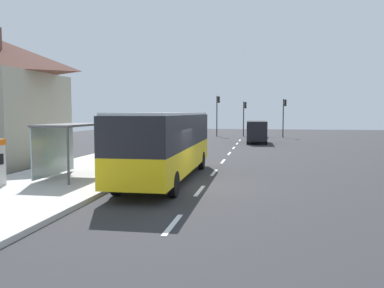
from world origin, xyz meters
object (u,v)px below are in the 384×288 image
recycling_bin_green (136,158)px  bus (166,142)px  traffic_light_far_side (218,110)px  bus_shelter (64,136)px  white_van (257,130)px  recycling_bin_red (128,161)px  recycling_bin_yellow (132,160)px  traffic_light_near_side (284,112)px  sedan_near (258,131)px  traffic_light_median (244,113)px

recycling_bin_green → bus: bearing=-50.2°
traffic_light_far_side → bus_shelter: (-3.31, -35.62, -1.46)m
white_van → recycling_bin_green: bearing=-107.1°
recycling_bin_red → bus_shelter: size_ratio=0.24×
recycling_bin_yellow → traffic_light_near_side: traffic_light_near_side is taller
white_van → traffic_light_near_side: 10.80m
recycling_bin_red → recycling_bin_green: same height
recycling_bin_red → white_van: bearing=73.9°
traffic_light_far_side → recycling_bin_yellow: bearing=-91.9°
traffic_light_near_side → traffic_light_far_side: traffic_light_far_side is taller
sedan_near → recycling_bin_red: (-6.50, -32.19, -0.14)m
sedan_near → traffic_light_far_side: (-5.41, 0.88, 2.77)m
recycling_bin_yellow → recycling_bin_red: bearing=-90.0°
bus → bus_shelter: bus is taller
recycling_bin_red → traffic_light_near_side: bearing=73.3°
bus → traffic_light_median: bearing=86.6°
recycling_bin_green → bus_shelter: bearing=-119.3°
bus → white_van: (3.91, 23.76, -0.50)m
bus → sedan_near: bus is taller
white_van → traffic_light_far_side: 12.32m
recycling_bin_green → traffic_light_far_side: traffic_light_far_side is taller
sedan_near → bus: bearing=-96.8°
recycling_bin_red → traffic_light_far_side: (1.10, 33.07, 2.91)m
white_van → traffic_light_median: traffic_light_median is taller
white_van → sedan_near: white_van is taller
white_van → traffic_light_near_side: traffic_light_near_side is taller
bus → recycling_bin_green: bus is taller
bus → sedan_near: bearing=83.2°
recycling_bin_green → traffic_light_near_side: size_ratio=0.19×
recycling_bin_yellow → traffic_light_near_side: 33.13m
recycling_bin_green → bus_shelter: 4.75m
sedan_near → recycling_bin_green: bearing=-101.9°
traffic_light_far_side → recycling_bin_red: bearing=-91.9°
recycling_bin_yellow → traffic_light_median: 33.58m
recycling_bin_green → traffic_light_median: 32.89m
bus → traffic_light_far_side: traffic_light_far_side is taller
traffic_light_far_side → bus_shelter: size_ratio=1.35×
recycling_bin_green → traffic_light_median: traffic_light_median is taller
traffic_light_median → traffic_light_far_side: bearing=-167.2°
sedan_near → traffic_light_median: bearing=138.5°
traffic_light_far_side → traffic_light_median: (3.51, 0.80, -0.45)m
recycling_bin_yellow → traffic_light_far_side: traffic_light_far_side is taller
bus → sedan_near: 34.04m
recycling_bin_yellow → recycling_bin_green: same height
traffic_light_near_side → traffic_light_median: (-5.10, 1.60, -0.16)m
recycling_bin_yellow → bus: bearing=-42.6°
recycling_bin_yellow → traffic_light_near_side: size_ratio=0.19×
traffic_light_median → bus_shelter: size_ratio=1.16×
bus_shelter → traffic_light_median: bearing=79.4°
recycling_bin_yellow → recycling_bin_green: bearing=90.0°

